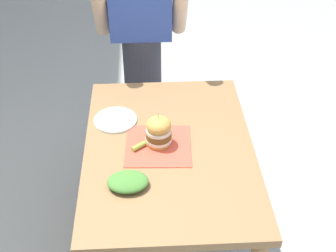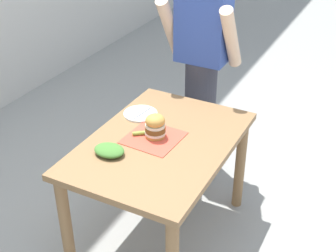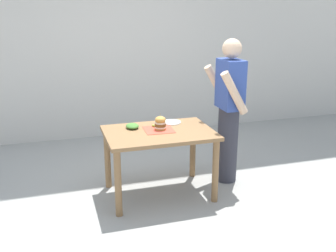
# 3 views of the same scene
# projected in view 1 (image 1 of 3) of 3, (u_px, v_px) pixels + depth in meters

# --- Properties ---
(ground_plane) EXTENTS (80.00, 80.00, 0.00)m
(ground_plane) POSITION_uv_depth(u_px,v_px,m) (169.00, 246.00, 2.68)
(ground_plane) COLOR #9E9E99
(patio_table) EXTENTS (0.81, 1.16, 0.74)m
(patio_table) POSITION_uv_depth(u_px,v_px,m) (169.00, 165.00, 2.31)
(patio_table) COLOR olive
(patio_table) RESTS_ON ground
(serving_paper) EXTENTS (0.33, 0.33, 0.00)m
(serving_paper) POSITION_uv_depth(u_px,v_px,m) (158.00, 146.00, 2.24)
(serving_paper) COLOR #D64C38
(serving_paper) RESTS_ON patio_table
(sandwich) EXTENTS (0.13, 0.13, 0.18)m
(sandwich) POSITION_uv_depth(u_px,v_px,m) (159.00, 131.00, 2.21)
(sandwich) COLOR gold
(sandwich) RESTS_ON serving_paper
(pickle_spear) EXTENTS (0.07, 0.06, 0.02)m
(pickle_spear) POSITION_uv_depth(u_px,v_px,m) (139.00, 146.00, 2.21)
(pickle_spear) COLOR #8EA83D
(pickle_spear) RESTS_ON serving_paper
(side_plate_with_forks) EXTENTS (0.22, 0.22, 0.02)m
(side_plate_with_forks) POSITION_uv_depth(u_px,v_px,m) (115.00, 120.00, 2.39)
(side_plate_with_forks) COLOR white
(side_plate_with_forks) RESTS_ON patio_table
(side_salad) EXTENTS (0.18, 0.14, 0.05)m
(side_salad) POSITION_uv_depth(u_px,v_px,m) (128.00, 182.00, 2.01)
(side_salad) COLOR #477F33
(side_salad) RESTS_ON patio_table
(diner_across_table) EXTENTS (0.55, 0.35, 1.69)m
(diner_across_table) POSITION_uv_depth(u_px,v_px,m) (141.00, 37.00, 2.83)
(diner_across_table) COLOR #33333D
(diner_across_table) RESTS_ON ground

